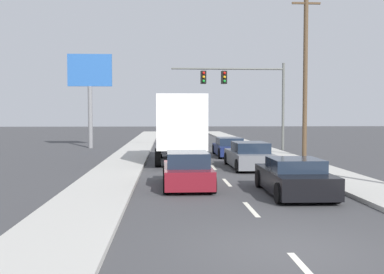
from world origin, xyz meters
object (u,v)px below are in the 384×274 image
at_px(car_navy, 229,147).
at_px(car_gray, 249,156).
at_px(box_truck, 180,125).
at_px(traffic_signal_mast, 237,84).
at_px(car_black, 294,178).
at_px(roadside_billboard, 90,83).
at_px(utility_pole_mid, 305,74).
at_px(car_maroon, 187,171).

xyz_separation_m(car_navy, car_gray, (0.05, -6.68, 0.05)).
relative_size(box_truck, car_navy, 1.65).
bearing_deg(traffic_signal_mast, car_black, -93.24).
distance_m(box_truck, car_gray, 4.62).
distance_m(car_black, roadside_billboard, 24.52).
distance_m(traffic_signal_mast, roadside_billboard, 11.83).
bearing_deg(traffic_signal_mast, car_navy, -104.76).
xyz_separation_m(car_navy, traffic_signal_mast, (1.24, 4.69, 4.42)).
height_order(car_navy, utility_pole_mid, utility_pole_mid).
xyz_separation_m(car_gray, utility_pole_mid, (4.59, 5.54, 4.65)).
bearing_deg(utility_pole_mid, car_black, -108.99).
height_order(car_maroon, car_navy, car_maroon).
bearing_deg(car_maroon, utility_pole_mid, 54.54).
distance_m(box_truck, roadside_billboard, 13.79).
xyz_separation_m(car_gray, roadside_billboard, (-10.27, 14.29, 4.68)).
bearing_deg(box_truck, car_black, -71.02).
xyz_separation_m(car_gray, car_black, (0.13, -7.42, -0.04)).
height_order(car_navy, traffic_signal_mast, traffic_signal_mast).
bearing_deg(utility_pole_mid, car_gray, -129.61).
bearing_deg(roadside_billboard, car_maroon, -70.90).
bearing_deg(car_maroon, car_gray, 59.08).
bearing_deg(car_maroon, roadside_billboard, 109.10).
distance_m(car_navy, roadside_billboard, 13.59).
relative_size(car_gray, roadside_billboard, 0.62).
height_order(traffic_signal_mast, utility_pole_mid, utility_pole_mid).
relative_size(car_maroon, car_navy, 0.88).
bearing_deg(box_truck, car_gray, -39.39).
xyz_separation_m(car_maroon, car_navy, (3.33, 12.31, -0.04)).
relative_size(box_truck, traffic_signal_mast, 0.88).
xyz_separation_m(car_maroon, car_black, (3.50, -1.78, -0.03)).
bearing_deg(car_black, traffic_signal_mast, 86.76).
relative_size(box_truck, utility_pole_mid, 0.74).
distance_m(car_gray, utility_pole_mid, 8.56).
bearing_deg(car_navy, car_maroon, -105.12).
bearing_deg(car_navy, utility_pole_mid, -13.84).
xyz_separation_m(car_black, utility_pole_mid, (4.46, 12.96, 4.69)).
bearing_deg(car_navy, car_gray, -89.60).
height_order(car_maroon, utility_pole_mid, utility_pole_mid).
bearing_deg(traffic_signal_mast, car_maroon, -105.02).
bearing_deg(box_truck, car_navy, 49.57).
distance_m(box_truck, car_black, 10.88).
bearing_deg(traffic_signal_mast, car_gray, -95.97).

